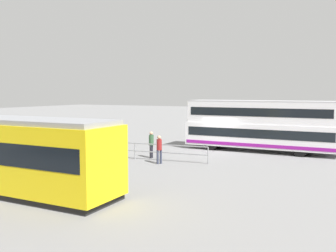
{
  "coord_description": "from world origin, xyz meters",
  "views": [
    {
      "loc": [
        -9.1,
        26.32,
        4.35
      ],
      "look_at": [
        1.31,
        5.81,
        2.29
      ],
      "focal_mm": 40.17,
      "sensor_mm": 36.0,
      "label": 1
    }
  ],
  "objects_px": {
    "pedestrian_near_railing": "(151,143)",
    "pedestrian_crossing": "(159,147)",
    "info_sign": "(81,129)",
    "double_decker_bus": "(260,125)"
  },
  "relations": [
    {
      "from": "double_decker_bus",
      "to": "info_sign",
      "type": "xyz_separation_m",
      "value": [
        11.73,
        6.07,
        -0.24
      ]
    },
    {
      "from": "pedestrian_near_railing",
      "to": "pedestrian_crossing",
      "type": "relative_size",
      "value": 1.02
    },
    {
      "from": "pedestrian_crossing",
      "to": "info_sign",
      "type": "relative_size",
      "value": 0.71
    },
    {
      "from": "pedestrian_crossing",
      "to": "info_sign",
      "type": "distance_m",
      "value": 7.64
    },
    {
      "from": "double_decker_bus",
      "to": "pedestrian_near_railing",
      "type": "relative_size",
      "value": 6.17
    },
    {
      "from": "pedestrian_near_railing",
      "to": "info_sign",
      "type": "relative_size",
      "value": 0.72
    },
    {
      "from": "double_decker_bus",
      "to": "pedestrian_near_railing",
      "type": "height_order",
      "value": "double_decker_bus"
    },
    {
      "from": "info_sign",
      "to": "pedestrian_crossing",
      "type": "bearing_deg",
      "value": 167.62
    },
    {
      "from": "info_sign",
      "to": "double_decker_bus",
      "type": "bearing_deg",
      "value": -152.64
    },
    {
      "from": "pedestrian_crossing",
      "to": "pedestrian_near_railing",
      "type": "bearing_deg",
      "value": -47.29
    }
  ]
}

